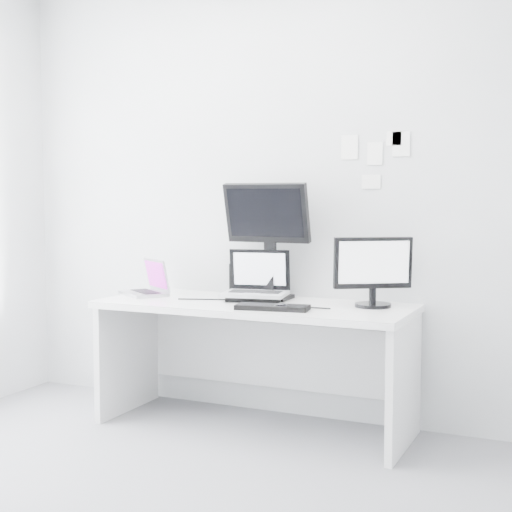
{
  "coord_description": "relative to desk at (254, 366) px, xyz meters",
  "views": [
    {
      "loc": [
        1.76,
        -2.58,
        1.34
      ],
      "look_at": [
        0.02,
        1.23,
        1.0
      ],
      "focal_mm": 52.2,
      "sensor_mm": 36.0,
      "label": 1
    }
  ],
  "objects": [
    {
      "name": "wall_note_4",
      "position": [
        0.71,
        0.34,
        1.3
      ],
      "size": [
        0.09,
        0.0,
        0.08
      ],
      "primitive_type": "cube",
      "color": "white",
      "rests_on": "back_wall"
    },
    {
      "name": "mouse",
      "position": [
        0.25,
        -0.2,
        0.38
      ],
      "size": [
        0.11,
        0.07,
        0.03
      ],
      "primitive_type": "ellipsoid",
      "rotation": [
        0.0,
        0.0,
        0.1
      ],
      "color": "black",
      "rests_on": "desk"
    },
    {
      "name": "speaker",
      "position": [
        -0.23,
        0.29,
        0.46
      ],
      "size": [
        0.12,
        0.12,
        0.19
      ],
      "primitive_type": "cube",
      "rotation": [
        0.0,
        0.0,
        0.29
      ],
      "color": "black",
      "rests_on": "desk"
    },
    {
      "name": "wall_note_3",
      "position": [
        0.58,
        0.34,
        1.05
      ],
      "size": [
        0.11,
        0.0,
        0.08
      ],
      "primitive_type": "cube",
      "color": "white",
      "rests_on": "back_wall"
    },
    {
      "name": "samsung_monitor",
      "position": [
        0.66,
        0.12,
        0.56
      ],
      "size": [
        0.47,
        0.4,
        0.4
      ],
      "primitive_type": "cube",
      "rotation": [
        0.0,
        0.0,
        0.57
      ],
      "color": "black",
      "rests_on": "desk"
    },
    {
      "name": "rear_monitor",
      "position": [
        0.0,
        0.19,
        0.72
      ],
      "size": [
        0.52,
        0.19,
        0.7
      ],
      "primitive_type": "cube",
      "rotation": [
        0.0,
        0.0,
        -0.01
      ],
      "color": "black",
      "rests_on": "desk"
    },
    {
      "name": "ground",
      "position": [
        0.0,
        -1.25,
        -0.36
      ],
      "size": [
        3.6,
        3.6,
        0.0
      ],
      "primitive_type": "plane",
      "color": "slate",
      "rests_on": "ground"
    },
    {
      "name": "desk",
      "position": [
        0.0,
        0.0,
        0.0
      ],
      "size": [
        1.8,
        0.7,
        0.73
      ],
      "primitive_type": "cube",
      "color": "white",
      "rests_on": "ground"
    },
    {
      "name": "keyboard",
      "position": [
        0.2,
        -0.2,
        0.38
      ],
      "size": [
        0.41,
        0.2,
        0.03
      ],
      "primitive_type": "cube",
      "rotation": [
        0.0,
        0.0,
        0.17
      ],
      "color": "black",
      "rests_on": "desk"
    },
    {
      "name": "wall_note_0",
      "position": [
        0.45,
        0.34,
        1.26
      ],
      "size": [
        0.1,
        0.0,
        0.14
      ],
      "primitive_type": "cube",
      "color": "white",
      "rests_on": "back_wall"
    },
    {
      "name": "macbook",
      "position": [
        -0.76,
        0.02,
        0.48
      ],
      "size": [
        0.39,
        0.37,
        0.23
      ],
      "primitive_type": "cube",
      "rotation": [
        0.0,
        0.0,
        -0.61
      ],
      "color": "#A7A7AB",
      "rests_on": "desk"
    },
    {
      "name": "back_wall",
      "position": [
        0.0,
        0.35,
        0.99
      ],
      "size": [
        3.6,
        0.0,
        3.6
      ],
      "primitive_type": "plane",
      "rotation": [
        1.57,
        0.0,
        0.0
      ],
      "color": "silver",
      "rests_on": "ground"
    },
    {
      "name": "wall_note_2",
      "position": [
        0.75,
        0.34,
        1.26
      ],
      "size": [
        0.1,
        0.0,
        0.14
      ],
      "primitive_type": "cube",
      "color": "white",
      "rests_on": "back_wall"
    },
    {
      "name": "wall_note_1",
      "position": [
        0.6,
        0.34,
        1.22
      ],
      "size": [
        0.09,
        0.0,
        0.13
      ],
      "primitive_type": "cube",
      "color": "white",
      "rests_on": "back_wall"
    },
    {
      "name": "dell_laptop",
      "position": [
        -0.03,
        0.07,
        0.52
      ],
      "size": [
        0.41,
        0.35,
        0.3
      ],
      "primitive_type": "cube",
      "rotation": [
        0.0,
        0.0,
        0.19
      ],
      "color": "#AFB2B7",
      "rests_on": "desk"
    }
  ]
}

